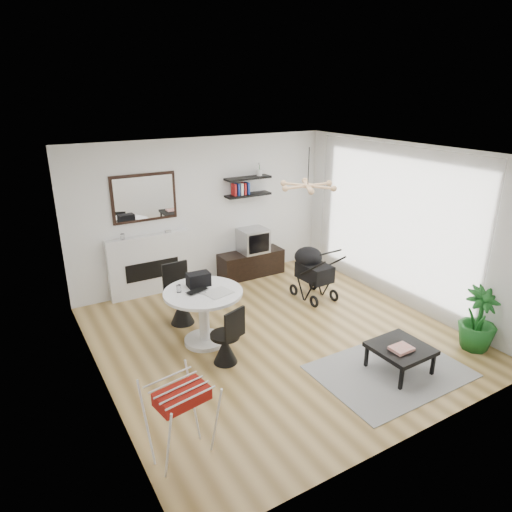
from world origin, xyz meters
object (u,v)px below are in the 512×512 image
dining_table (204,309)px  drying_rack (181,420)px  tv_console (251,263)px  coffee_table (401,349)px  stroller (312,274)px  fireplace (150,258)px  potted_plant (479,319)px  crt_tv (253,240)px

dining_table → drying_rack: 2.22m
tv_console → dining_table: 2.67m
coffee_table → stroller: bearing=80.6°
fireplace → potted_plant: size_ratio=2.36×
tv_console → potted_plant: potted_plant is taller
tv_console → stroller: size_ratio=1.30×
tv_console → stroller: bearing=-73.1°
crt_tv → drying_rack: size_ratio=0.62×
dining_table → potted_plant: (3.25, -2.09, -0.08)m
crt_tv → coffee_table: bearing=-90.3°
tv_console → drying_rack: 4.83m
fireplace → potted_plant: fireplace is taller
fireplace → crt_tv: 2.01m
fireplace → dining_table: bearing=-87.2°
drying_rack → stroller: 4.16m
coffee_table → crt_tv: bearing=89.7°
drying_rack → dining_table: bearing=50.1°
stroller → coffee_table: 2.45m
fireplace → drying_rack: (-1.01, -3.96, -0.23)m
stroller → tv_console: bearing=104.4°
crt_tv → stroller: (0.38, -1.41, -0.29)m
fireplace → coffee_table: bearing=-63.5°
dining_table → drying_rack: drying_rack is taller
crt_tv → dining_table: (-1.91, -1.88, -0.18)m
dining_table → drying_rack: size_ratio=1.31×
coffee_table → drying_rack: bearing=179.4°
crt_tv → potted_plant: size_ratio=0.58×
potted_plant → stroller: bearing=110.5°
drying_rack → potted_plant: size_ratio=0.94×
drying_rack → potted_plant: bearing=-12.1°
drying_rack → potted_plant: potted_plant is taller
fireplace → potted_plant: 5.33m
crt_tv → potted_plant: bearing=-71.3°
crt_tv → coffee_table: (-0.02, -3.83, -0.39)m
coffee_table → tv_console: bearing=90.4°
stroller → potted_plant: 2.74m
potted_plant → tv_console: bearing=109.3°
drying_rack → crt_tv: bearing=41.7°
tv_console → coffee_table: 3.83m
drying_rack → coffee_table: bearing=-10.4°
dining_table → coffee_table: bearing=-45.8°
fireplace → crt_tv: (2.01, -0.16, 0.03)m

